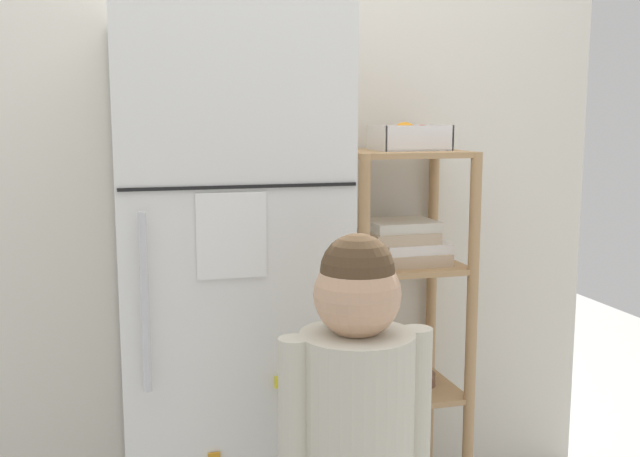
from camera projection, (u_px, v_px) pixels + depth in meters
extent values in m
cube|color=silver|center=(242.00, 205.00, 2.50)|extent=(2.57, 0.03, 2.14)
cube|color=white|center=(224.00, 307.00, 2.17)|extent=(0.59, 0.66, 1.64)
cube|color=black|center=(241.00, 187.00, 1.80)|extent=(0.57, 0.01, 0.01)
cylinder|color=silver|center=(145.00, 303.00, 1.75)|extent=(0.02, 0.02, 0.43)
cube|color=white|center=(232.00, 236.00, 1.81)|extent=(0.17, 0.00, 0.21)
cube|color=#BC19E5|center=(316.00, 446.00, 1.94)|extent=(0.04, 0.01, 0.04)
cube|color=yellow|center=(280.00, 382.00, 1.89)|extent=(0.03, 0.01, 0.03)
cylinder|color=beige|center=(356.00, 426.00, 1.71)|extent=(0.26, 0.26, 0.43)
sphere|color=beige|center=(347.00, 328.00, 1.75)|extent=(0.11, 0.11, 0.11)
sphere|color=tan|center=(357.00, 295.00, 1.66)|extent=(0.20, 0.20, 0.20)
sphere|color=#4C3823|center=(358.00, 271.00, 1.65)|extent=(0.17, 0.17, 0.17)
cylinder|color=beige|center=(295.00, 419.00, 1.66)|extent=(0.07, 0.07, 0.37)
cylinder|color=beige|center=(415.00, 405.00, 1.74)|extent=(0.07, 0.07, 0.37)
cylinder|color=tan|center=(363.00, 359.00, 2.30)|extent=(0.04, 0.04, 1.26)
cylinder|color=tan|center=(471.00, 350.00, 2.40)|extent=(0.04, 0.04, 1.26)
cylinder|color=tan|center=(334.00, 331.00, 2.60)|extent=(0.04, 0.04, 1.26)
cylinder|color=tan|center=(431.00, 323.00, 2.70)|extent=(0.04, 0.04, 1.26)
cube|color=tan|center=(403.00, 153.00, 2.41)|extent=(0.38, 0.33, 0.02)
cube|color=tan|center=(401.00, 265.00, 2.46)|extent=(0.38, 0.33, 0.02)
cube|color=tan|center=(399.00, 389.00, 2.53)|extent=(0.38, 0.33, 0.02)
cube|color=#C6AD8E|center=(411.00, 257.00, 2.45)|extent=(0.22, 0.20, 0.04)
cube|color=white|center=(410.00, 246.00, 2.45)|extent=(0.22, 0.20, 0.03)
cube|color=#C6AD8E|center=(398.00, 236.00, 2.44)|extent=(0.23, 0.20, 0.04)
cube|color=silver|center=(401.00, 225.00, 2.45)|extent=(0.22, 0.20, 0.03)
cylinder|color=beige|center=(379.00, 381.00, 2.50)|extent=(0.10, 0.10, 0.05)
cylinder|color=brown|center=(418.00, 379.00, 2.54)|extent=(0.12, 0.12, 0.04)
cube|color=white|center=(409.00, 149.00, 2.42)|extent=(0.23, 0.18, 0.01)
cube|color=white|center=(420.00, 138.00, 2.33)|extent=(0.23, 0.01, 0.08)
cube|color=white|center=(400.00, 137.00, 2.50)|extent=(0.23, 0.01, 0.08)
cube|color=white|center=(377.00, 138.00, 2.39)|extent=(0.01, 0.18, 0.08)
cube|color=white|center=(441.00, 137.00, 2.45)|extent=(0.01, 0.18, 0.08)
sphere|color=#9C2D12|center=(417.00, 137.00, 2.43)|extent=(0.07, 0.07, 0.07)
sphere|color=#A5220D|center=(401.00, 137.00, 2.39)|extent=(0.07, 0.07, 0.07)
sphere|color=#A51709|center=(422.00, 137.00, 2.40)|extent=(0.08, 0.08, 0.08)
sphere|color=orange|center=(405.00, 135.00, 2.44)|extent=(0.08, 0.08, 0.08)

